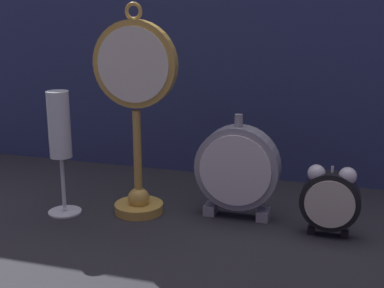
{
  "coord_description": "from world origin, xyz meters",
  "views": [
    {
      "loc": [
        0.25,
        -0.75,
        0.36
      ],
      "look_at": [
        0.0,
        0.08,
        0.13
      ],
      "focal_mm": 50.0,
      "sensor_mm": 36.0,
      "label": 1
    }
  ],
  "objects": [
    {
      "name": "alarm_clock_twin_bell",
      "position": [
        0.23,
        0.07,
        0.06
      ],
      "size": [
        0.09,
        0.03,
        0.12
      ],
      "color": "black",
      "rests_on": "ground_plane"
    },
    {
      "name": "mantel_clock_silver",
      "position": [
        0.07,
        0.1,
        0.09
      ],
      "size": [
        0.14,
        0.04,
        0.18
      ],
      "color": "gray",
      "rests_on": "ground_plane"
    },
    {
      "name": "pocket_watch_on_stand",
      "position": [
        -0.1,
        0.07,
        0.19
      ],
      "size": [
        0.15,
        0.09,
        0.36
      ],
      "color": "gold",
      "rests_on": "ground_plane"
    },
    {
      "name": "ground_plane",
      "position": [
        0.0,
        0.0,
        0.0
      ],
      "size": [
        4.0,
        4.0,
        0.0
      ],
      "primitive_type": "plane",
      "color": "#232328"
    },
    {
      "name": "fabric_backdrop_drape",
      "position": [
        0.0,
        0.33,
        0.3
      ],
      "size": [
        1.59,
        0.01,
        0.6
      ],
      "primitive_type": "cube",
      "color": "navy",
      "rests_on": "ground_plane"
    },
    {
      "name": "champagne_flute",
      "position": [
        -0.22,
        0.03,
        0.14
      ],
      "size": [
        0.06,
        0.06,
        0.22
      ],
      "color": "silver",
      "rests_on": "ground_plane"
    }
  ]
}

